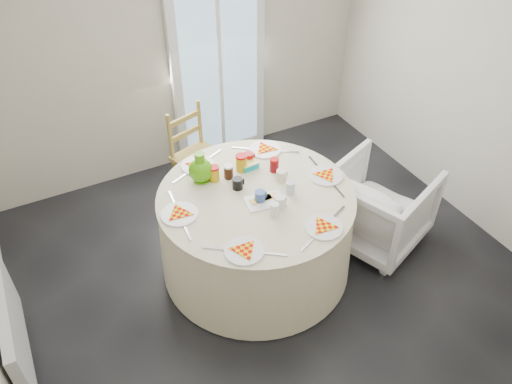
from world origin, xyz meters
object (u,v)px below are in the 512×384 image
table (256,232)px  wooden_chair (199,156)px  radiator (13,327)px  green_pitcher (201,170)px  armchair (379,204)px

table → wooden_chair: bearing=92.3°
radiator → green_pitcher: green_pitcher is taller
table → green_pitcher: bearing=129.3°
armchair → radiator: bearing=65.8°
wooden_chair → table: bearing=-105.7°
wooden_chair → armchair: 1.71m
radiator → wooden_chair: size_ratio=1.07×
wooden_chair → green_pitcher: green_pitcher is taller
radiator → green_pitcher: (1.57, 0.41, 0.49)m
radiator → table: table is taller
wooden_chair → armchair: bearing=-66.2°
wooden_chair → green_pitcher: 0.86m
wooden_chair → armchair: (1.14, -1.28, -0.08)m
table → armchair: 1.11m
radiator → armchair: 2.97m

